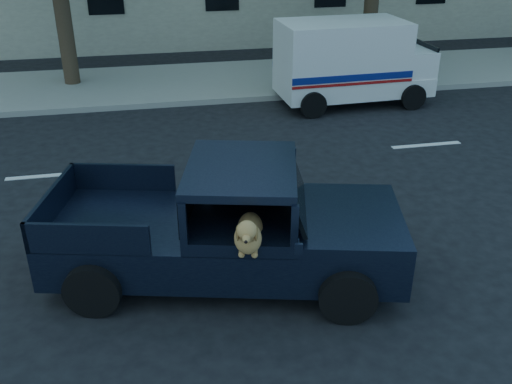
# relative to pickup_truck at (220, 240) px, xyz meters

# --- Properties ---
(ground) EXTENTS (120.00, 120.00, 0.00)m
(ground) POSITION_rel_pickup_truck_xyz_m (1.17, 0.60, -0.58)
(ground) COLOR black
(ground) RESTS_ON ground
(far_sidewalk) EXTENTS (60.00, 4.00, 0.15)m
(far_sidewalk) POSITION_rel_pickup_truck_xyz_m (1.17, 9.80, -0.50)
(far_sidewalk) COLOR gray
(far_sidewalk) RESTS_ON ground
(lane_stripes) EXTENTS (21.60, 0.14, 0.01)m
(lane_stripes) POSITION_rel_pickup_truck_xyz_m (3.17, 4.00, -0.57)
(lane_stripes) COLOR silver
(lane_stripes) RESTS_ON ground
(pickup_truck) EXTENTS (5.09, 3.01, 1.71)m
(pickup_truck) POSITION_rel_pickup_truck_xyz_m (0.00, 0.00, 0.00)
(pickup_truck) COLOR black
(pickup_truck) RESTS_ON ground
(mail_truck) EXTENTS (3.99, 2.14, 2.15)m
(mail_truck) POSITION_rel_pickup_truck_xyz_m (4.50, 7.23, 0.36)
(mail_truck) COLOR silver
(mail_truck) RESTS_ON ground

